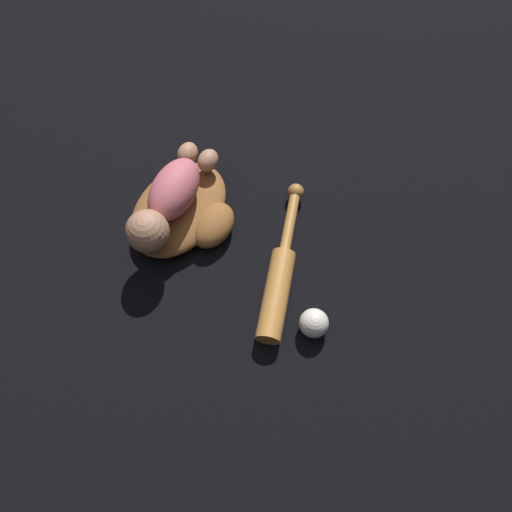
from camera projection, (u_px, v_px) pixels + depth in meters
ground_plane at (179, 240)px, 1.27m from camera, size 6.00×6.00×0.00m
baseball_glove at (185, 211)px, 1.27m from camera, size 0.36×0.32×0.07m
baby_figure at (169, 199)px, 1.19m from camera, size 0.33×0.24×0.10m
baseball_bat at (280, 276)px, 1.19m from camera, size 0.35×0.31×0.06m
baseball at (314, 323)px, 1.13m from camera, size 0.07×0.07×0.07m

